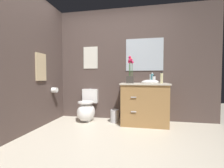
# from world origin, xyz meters

# --- Properties ---
(ground_plane) EXTENTS (8.57, 8.57, 0.00)m
(ground_plane) POSITION_xyz_m (0.00, 0.00, 0.00)
(ground_plane) COLOR beige
(wall_back) EXTENTS (4.00, 0.05, 2.50)m
(wall_back) POSITION_xyz_m (0.20, 1.54, 1.25)
(wall_back) COLOR #4C3D38
(wall_back) RESTS_ON ground_plane
(wall_left) EXTENTS (0.05, 4.24, 2.50)m
(wall_left) POSITION_xyz_m (-1.31, 0.45, 1.25)
(wall_left) COLOR #4C3D38
(wall_left) RESTS_ON ground_plane
(toilet) EXTENTS (0.38, 0.59, 0.69)m
(toilet) POSITION_xyz_m (-0.56, 1.24, 0.24)
(toilet) COLOR white
(toilet) RESTS_ON ground_plane
(vanity_cabinet) EXTENTS (0.94, 0.56, 1.02)m
(vanity_cabinet) POSITION_xyz_m (0.67, 1.21, 0.43)
(vanity_cabinet) COLOR #9E7242
(vanity_cabinet) RESTS_ON ground_plane
(flower_vase) EXTENTS (0.14, 0.14, 0.55)m
(flower_vase) POSITION_xyz_m (0.38, 1.18, 1.03)
(flower_vase) COLOR #38332D
(flower_vase) RESTS_ON vanity_cabinet
(soap_bottle) EXTENTS (0.05, 0.05, 0.22)m
(soap_bottle) POSITION_xyz_m (0.99, 1.11, 0.94)
(soap_bottle) COLOR beige
(soap_bottle) RESTS_ON vanity_cabinet
(lotion_bottle) EXTENTS (0.06, 0.06, 0.21)m
(lotion_bottle) POSITION_xyz_m (0.82, 1.26, 0.93)
(lotion_bottle) COLOR teal
(lotion_bottle) RESTS_ON vanity_cabinet
(hand_wash_bottle) EXTENTS (0.06, 0.06, 0.16)m
(hand_wash_bottle) POSITION_xyz_m (0.85, 1.15, 0.91)
(hand_wash_bottle) COLOR white
(hand_wash_bottle) RESTS_ON vanity_cabinet
(trash_bin) EXTENTS (0.18, 0.18, 0.27)m
(trash_bin) POSITION_xyz_m (0.06, 1.22, 0.14)
(trash_bin) COLOR #B7B7BC
(trash_bin) RESTS_ON ground_plane
(wall_poster) EXTENTS (0.34, 0.01, 0.51)m
(wall_poster) POSITION_xyz_m (-0.56, 1.51, 1.41)
(wall_poster) COLOR silver
(wall_mirror) EXTENTS (0.80, 0.01, 0.70)m
(wall_mirror) POSITION_xyz_m (0.67, 1.51, 1.45)
(wall_mirror) COLOR #B2BCC6
(hanging_towel) EXTENTS (0.03, 0.28, 0.52)m
(hanging_towel) POSITION_xyz_m (-1.27, 0.68, 1.15)
(hanging_towel) COLOR tan
(toilet_paper_roll) EXTENTS (0.11, 0.11, 0.11)m
(toilet_paper_roll) POSITION_xyz_m (-1.22, 1.04, 0.68)
(toilet_paper_roll) COLOR white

